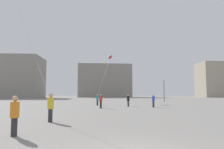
% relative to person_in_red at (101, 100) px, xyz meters
% --- Properties ---
extents(person_in_red, '(0.37, 0.37, 1.68)m').
position_rel_person_in_red_xyz_m(person_in_red, '(0.00, 0.00, 0.00)').
color(person_in_red, '#2D2D33').
rests_on(person_in_red, ground_plane).
extents(person_in_orange, '(0.36, 0.36, 1.65)m').
position_rel_person_in_red_xyz_m(person_in_orange, '(-3.25, -16.17, -0.02)').
color(person_in_orange, '#2D2D33').
rests_on(person_in_orange, ground_plane).
extents(person_in_blue, '(0.36, 0.36, 1.63)m').
position_rel_person_in_red_xyz_m(person_in_blue, '(6.54, 1.57, -0.03)').
color(person_in_blue, '#2D2D33').
rests_on(person_in_blue, ground_plane).
extents(person_in_black, '(0.35, 0.35, 1.59)m').
position_rel_person_in_red_xyz_m(person_in_black, '(3.61, 3.60, -0.05)').
color(person_in_black, '#2D2D33').
rests_on(person_in_black, ground_plane).
extents(person_in_yellow, '(0.38, 0.38, 1.76)m').
position_rel_person_in_red_xyz_m(person_in_yellow, '(-2.86, -11.87, 0.05)').
color(person_in_yellow, '#2D2D33').
rests_on(person_in_yellow, ground_plane).
extents(person_in_teal, '(0.36, 0.36, 1.66)m').
position_rel_person_in_red_xyz_m(person_in_teal, '(-0.60, 6.05, -0.01)').
color(person_in_teal, '#2D2D33').
rests_on(person_in_teal, ground_plane).
extents(kite_crimson_delta, '(2.56, 10.49, 7.75)m').
position_rel_person_in_red_xyz_m(kite_crimson_delta, '(1.44, 15.61, 7.60)').
color(kite_crimson_delta, red).
extents(building_left_hall, '(25.05, 15.68, 15.29)m').
position_rel_person_in_red_xyz_m(building_left_hall, '(-35.63, 55.39, 6.73)').
color(building_left_hall, gray).
rests_on(building_left_hall, ground_plane).
extents(building_centre_hall, '(24.58, 12.06, 14.90)m').
position_rel_person_in_red_xyz_m(building_centre_hall, '(0.37, 73.60, 6.53)').
color(building_centre_hall, gray).
rests_on(building_centre_hall, ground_plane).
extents(lamppost_east, '(0.36, 0.36, 4.84)m').
position_rel_person_in_red_xyz_m(lamppost_east, '(12.97, 19.75, 2.34)').
color(lamppost_east, '#2D2D30').
rests_on(lamppost_east, ground_plane).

